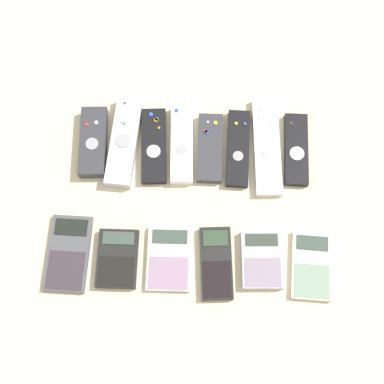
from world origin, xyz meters
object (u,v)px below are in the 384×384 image
(remote_2, at_px, (154,146))
(calculator_0, at_px, (68,253))
(remote_1, at_px, (124,142))
(calculator_1, at_px, (117,259))
(remote_7, at_px, (296,149))
(remote_0, at_px, (93,142))
(calculator_5, at_px, (312,266))
(remote_6, at_px, (267,147))
(remote_5, at_px, (238,148))
(remote_4, at_px, (210,148))
(calculator_2, at_px, (169,259))
(calculator_3, at_px, (216,263))
(remote_3, at_px, (182,144))
(calculator_4, at_px, (262,260))

(remote_2, relative_size, calculator_0, 1.10)
(remote_1, distance_m, calculator_1, 0.25)
(remote_7, bearing_deg, calculator_1, -144.84)
(calculator_0, bearing_deg, remote_0, 84.54)
(remote_2, bearing_deg, remote_1, 171.15)
(calculator_5, bearing_deg, calculator_1, -177.44)
(remote_6, relative_size, calculator_1, 1.90)
(remote_5, bearing_deg, remote_4, -177.41)
(remote_6, height_order, calculator_2, remote_6)
(remote_4, bearing_deg, remote_0, 179.31)
(calculator_3, bearing_deg, remote_6, 64.45)
(remote_4, xyz_separation_m, remote_5, (0.06, 0.00, -0.00))
(remote_1, relative_size, remote_3, 1.15)
(remote_7, distance_m, calculator_1, 0.44)
(calculator_0, relative_size, calculator_5, 1.14)
(remote_0, relative_size, calculator_3, 1.05)
(remote_3, distance_m, calculator_5, 0.37)
(calculator_3, bearing_deg, remote_0, 133.34)
(remote_2, xyz_separation_m, remote_3, (0.06, 0.01, 0.00))
(remote_6, height_order, calculator_1, same)
(remote_7, xyz_separation_m, calculator_1, (-0.36, -0.25, 0.00))
(remote_0, xyz_separation_m, remote_6, (0.37, 0.01, -0.01))
(remote_3, bearing_deg, calculator_5, -45.14)
(remote_7, xyz_separation_m, calculator_0, (-0.46, -0.24, -0.00))
(calculator_2, height_order, calculator_5, same)
(remote_4, relative_size, remote_6, 0.69)
(remote_7, xyz_separation_m, calculator_4, (-0.07, -0.24, 0.00))
(remote_1, bearing_deg, calculator_0, -107.13)
(remote_7, distance_m, calculator_2, 0.35)
(remote_5, xyz_separation_m, calculator_0, (-0.33, -0.24, -0.00))
(remote_5, bearing_deg, remote_1, -179.88)
(remote_1, bearing_deg, remote_7, 3.49)
(remote_6, distance_m, calculator_0, 0.47)
(remote_1, height_order, calculator_5, remote_1)
(remote_5, relative_size, calculator_3, 1.16)
(calculator_3, distance_m, calculator_5, 0.19)
(remote_1, height_order, remote_3, remote_1)
(remote_0, bearing_deg, calculator_4, -36.33)
(calculator_2, bearing_deg, calculator_3, -4.00)
(remote_5, height_order, calculator_5, remote_5)
(remote_6, distance_m, calculator_5, 0.27)
(remote_6, distance_m, calculator_3, 0.27)
(remote_5, relative_size, calculator_2, 1.33)
(remote_1, bearing_deg, remote_6, 4.25)
(remote_3, bearing_deg, remote_1, 177.63)
(remote_5, bearing_deg, remote_7, 2.38)
(calculator_2, bearing_deg, calculator_4, 0.68)
(remote_2, distance_m, calculator_0, 0.28)
(remote_0, bearing_deg, remote_5, -2.81)
(remote_4, relative_size, calculator_4, 1.30)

